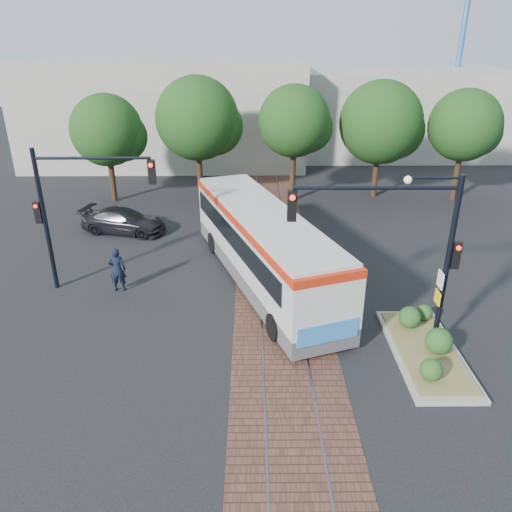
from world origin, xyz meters
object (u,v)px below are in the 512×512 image
Objects in this scene: city_bus at (263,243)px; traffic_island at (426,344)px; signal_pole_main at (412,240)px; signal_pole_left at (70,201)px; officer at (117,269)px; parked_car at (123,221)px.

city_bus reaches higher than traffic_island.
traffic_island is at bearing -5.36° from signal_pole_main.
officer is at bearing -9.98° from signal_pole_left.
signal_pole_main reaches higher than officer.
parked_car is at bearing 136.77° from signal_pole_main.
city_bus is at bearing -176.45° from officer.
city_bus is 8.01m from signal_pole_left.
officer is (-6.10, -0.79, -0.84)m from city_bus.
city_bus reaches higher than officer.
signal_pole_main is at bearing -68.93° from city_bus.
signal_pole_left reaches higher than traffic_island.
officer is 6.85m from parked_car.
signal_pole_left is 3.33m from officer.
traffic_island is 1.14× the size of parked_car.
parked_car is at bearing 87.47° from signal_pole_left.
traffic_island is at bearing -63.91° from city_bus.
signal_pole_main is at bearing 174.64° from traffic_island.
city_bus is 7.35m from signal_pole_main.
city_bus is 6.20m from officer.
signal_pole_main is (-0.96, 0.09, 3.83)m from traffic_island.
signal_pole_left is 3.08× the size of officer.
officer reaches higher than parked_car.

